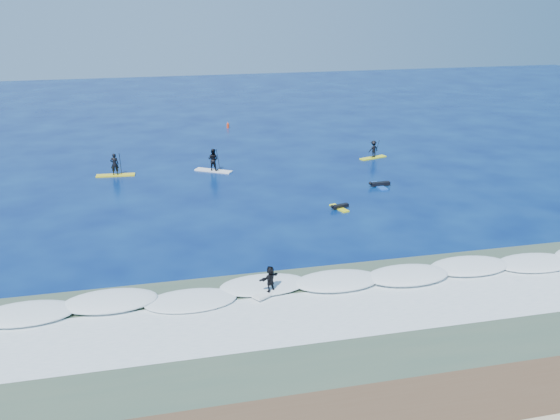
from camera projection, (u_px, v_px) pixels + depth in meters
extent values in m
plane|color=#031147|center=(278.00, 223.00, 42.93)|extent=(160.00, 160.00, 0.00)
cube|color=#3D5341|center=(344.00, 323.00, 30.09)|extent=(90.00, 13.00, 0.01)
cube|color=white|center=(320.00, 286.00, 33.76)|extent=(40.00, 6.00, 0.30)
cube|color=silver|center=(337.00, 313.00, 31.01)|extent=(34.00, 5.00, 0.02)
cube|color=yellow|center=(116.00, 175.00, 53.85)|extent=(3.33, 1.08, 0.11)
imported|color=black|center=(115.00, 164.00, 53.52)|extent=(0.72, 0.51, 1.88)
cylinder|color=black|center=(120.00, 164.00, 53.61)|extent=(0.11, 0.76, 2.19)
cube|color=black|center=(122.00, 176.00, 53.96)|extent=(0.13, 0.03, 0.33)
cube|color=white|center=(213.00, 171.00, 55.20)|extent=(3.29, 2.55, 0.11)
imported|color=black|center=(213.00, 159.00, 54.85)|extent=(1.19, 1.13, 1.94)
cylinder|color=black|center=(218.00, 161.00, 54.72)|extent=(0.47, 0.68, 2.26)
cube|color=black|center=(219.00, 172.00, 55.07)|extent=(0.14, 0.03, 0.34)
cube|color=yellow|center=(373.00, 158.00, 59.46)|extent=(2.87, 1.55, 0.09)
imported|color=black|center=(373.00, 149.00, 59.18)|extent=(1.17, 0.89, 1.61)
cylinder|color=black|center=(377.00, 149.00, 59.41)|extent=(0.24, 0.62, 1.87)
cube|color=black|center=(376.00, 158.00, 59.70)|extent=(0.11, 0.03, 0.28)
cube|color=yellow|center=(339.00, 208.00, 45.72)|extent=(1.01, 1.97, 0.09)
cube|color=black|center=(340.00, 206.00, 45.71)|extent=(1.36, 0.69, 0.22)
sphere|color=black|center=(332.00, 206.00, 45.34)|extent=(0.22, 0.22, 0.22)
cube|color=blue|center=(379.00, 186.00, 50.90)|extent=(0.70, 2.33, 0.11)
cube|color=black|center=(380.00, 184.00, 50.86)|extent=(1.61, 0.47, 0.26)
sphere|color=black|center=(370.00, 183.00, 50.60)|extent=(0.26, 0.26, 0.26)
cube|color=white|center=(270.00, 292.00, 32.72)|extent=(2.10, 1.61, 0.11)
imported|color=black|center=(270.00, 279.00, 32.46)|extent=(1.34, 1.05, 1.42)
cylinder|color=red|center=(228.00, 126.00, 72.38)|extent=(0.30, 0.30, 0.49)
cone|color=red|center=(228.00, 123.00, 72.26)|extent=(0.22, 0.22, 0.24)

